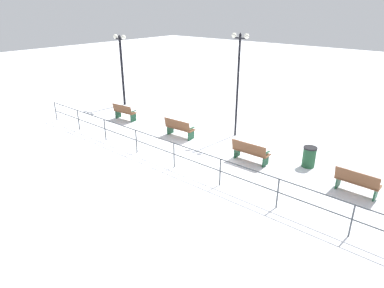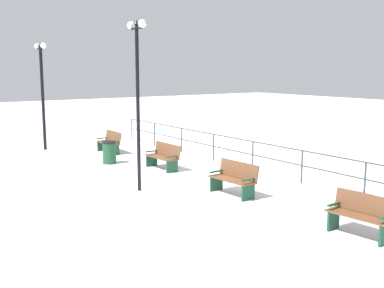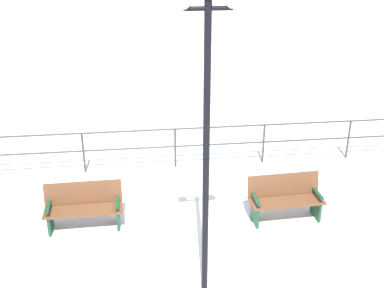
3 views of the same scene
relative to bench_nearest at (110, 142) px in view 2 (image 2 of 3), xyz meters
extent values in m
plane|color=white|center=(0.01, 6.05, -0.45)|extent=(80.00, 80.00, 0.00)
cube|color=brown|center=(0.08, 0.00, -0.02)|extent=(0.52, 1.42, 0.04)
cube|color=brown|center=(-0.17, 0.00, 0.22)|extent=(0.14, 1.41, 0.45)
cube|color=#19472D|center=(0.07, -0.61, -0.24)|extent=(0.44, 0.06, 0.43)
cube|color=#19472D|center=(0.09, 0.60, -0.24)|extent=(0.44, 0.06, 0.43)
cube|color=#19472D|center=(0.09, -0.61, 0.10)|extent=(0.44, 0.08, 0.04)
cube|color=#19472D|center=(0.11, 0.60, 0.10)|extent=(0.44, 0.08, 0.04)
cube|color=brown|center=(-0.07, 4.03, -0.03)|extent=(0.53, 1.53, 0.04)
cube|color=brown|center=(-0.32, 4.03, 0.21)|extent=(0.14, 1.52, 0.45)
cube|color=#19472D|center=(-0.05, 3.37, -0.24)|extent=(0.45, 0.06, 0.43)
cube|color=#19472D|center=(-0.08, 4.69, -0.24)|extent=(0.45, 0.06, 0.43)
cube|color=#19472D|center=(-0.03, 3.37, 0.09)|extent=(0.45, 0.08, 0.04)
cube|color=#19472D|center=(-0.06, 4.69, 0.09)|extent=(0.45, 0.08, 0.04)
cube|color=brown|center=(0.12, 8.06, -0.01)|extent=(0.57, 1.52, 0.04)
cube|color=brown|center=(-0.13, 8.05, 0.23)|extent=(0.19, 1.50, 0.45)
cube|color=#19472D|center=(0.15, 7.42, -0.23)|extent=(0.45, 0.07, 0.44)
cube|color=#19472D|center=(0.09, 8.71, -0.23)|extent=(0.45, 0.07, 0.44)
cube|color=#19472D|center=(0.17, 7.42, 0.11)|extent=(0.45, 0.09, 0.04)
cube|color=#19472D|center=(0.11, 8.71, 0.11)|extent=(0.45, 0.09, 0.04)
cube|color=brown|center=(0.07, 12.10, 0.00)|extent=(0.57, 1.41, 0.04)
cube|color=brown|center=(-0.16, 12.08, 0.23)|extent=(0.23, 1.38, 0.42)
cube|color=#19472D|center=(0.12, 11.51, -0.23)|extent=(0.40, 0.09, 0.45)
cube|color=#19472D|center=(0.14, 11.51, 0.12)|extent=(0.41, 0.11, 0.04)
cylinder|color=black|center=(1.96, -2.34, 1.75)|extent=(0.13, 0.13, 4.42)
cylinder|color=black|center=(1.96, -2.34, 3.84)|extent=(0.08, 0.83, 0.08)
sphere|color=white|center=(1.96, -2.75, 3.96)|extent=(0.25, 0.25, 0.25)
sphere|color=white|center=(1.96, -1.92, 3.96)|extent=(0.25, 0.25, 0.25)
cone|color=black|center=(1.96, -2.34, 4.02)|extent=(0.19, 0.19, 0.12)
cylinder|color=black|center=(1.96, 6.14, 1.88)|extent=(0.10, 0.10, 4.67)
cylinder|color=black|center=(1.96, 6.14, 4.10)|extent=(0.06, 0.64, 0.06)
sphere|color=white|center=(1.96, 5.82, 4.20)|extent=(0.23, 0.23, 0.23)
sphere|color=white|center=(1.96, 6.46, 4.20)|extent=(0.23, 0.23, 0.23)
cone|color=black|center=(1.96, 6.14, 4.28)|extent=(0.14, 0.14, 0.12)
cylinder|color=#383D42|center=(-2.49, -2.76, 0.06)|extent=(0.05, 0.05, 1.02)
cylinder|color=#383D42|center=(-2.49, -0.56, 0.06)|extent=(0.05, 0.05, 1.02)
cylinder|color=#383D42|center=(-2.49, 1.64, 0.06)|extent=(0.05, 0.05, 1.02)
cylinder|color=#383D42|center=(-2.49, 3.85, 0.06)|extent=(0.05, 0.05, 1.02)
cylinder|color=#383D42|center=(-2.49, 6.05, 0.06)|extent=(0.05, 0.05, 1.02)
cylinder|color=#383D42|center=(-2.49, 8.25, 0.06)|extent=(0.05, 0.05, 1.02)
cylinder|color=#383D42|center=(-2.49, 10.45, 0.06)|extent=(0.05, 0.05, 1.02)
cylinder|color=#383D42|center=(-2.49, 6.05, 0.57)|extent=(0.04, 17.62, 0.04)
cylinder|color=#383D42|center=(-2.49, 6.05, 0.11)|extent=(0.04, 17.62, 0.04)
cylinder|color=#1E4C2D|center=(0.98, 2.05, -0.07)|extent=(0.50, 0.50, 0.77)
cylinder|color=black|center=(0.98, 2.05, 0.34)|extent=(0.52, 0.52, 0.06)
camera|label=1|loc=(-11.12, -2.18, 5.53)|focal=31.58mm
camera|label=2|loc=(8.27, 17.81, 3.01)|focal=44.05mm
camera|label=3|loc=(8.29, 5.18, 5.13)|focal=45.82mm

